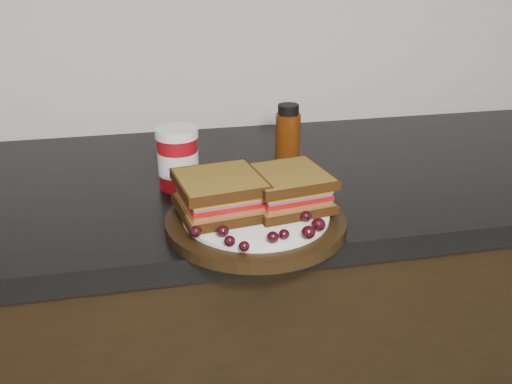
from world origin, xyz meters
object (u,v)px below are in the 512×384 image
(sandwich_left, at_px, (220,195))
(condiment_jar, at_px, (178,158))
(oil_bottle, at_px, (288,139))
(plate, at_px, (256,222))

(sandwich_left, distance_m, condiment_jar, 0.18)
(oil_bottle, bearing_deg, sandwich_left, -128.48)
(plate, distance_m, sandwich_left, 0.07)
(sandwich_left, bearing_deg, condiment_jar, 98.12)
(plate, bearing_deg, sandwich_left, 161.77)
(condiment_jar, distance_m, oil_bottle, 0.21)
(sandwich_left, relative_size, condiment_jar, 1.14)
(plate, bearing_deg, condiment_jar, 119.04)
(sandwich_left, height_order, condiment_jar, condiment_jar)
(sandwich_left, relative_size, oil_bottle, 0.96)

